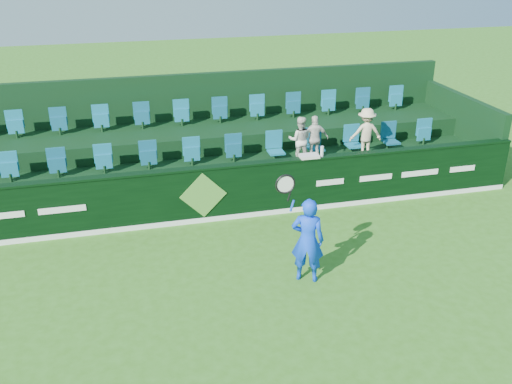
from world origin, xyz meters
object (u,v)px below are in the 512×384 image
object	(u,v)px
spectator_middle	(315,139)
drinks_bottle	(322,151)
tennis_player	(307,239)
spectator_right	(366,133)
spectator_left	(300,140)
towel	(309,156)

from	to	relation	value
spectator_middle	drinks_bottle	world-z (taller)	spectator_middle
tennis_player	spectator_right	size ratio (longest dim) A/B	1.80
tennis_player	spectator_middle	xyz separation A→B (m)	(1.58, 4.10, 0.53)
tennis_player	spectator_middle	distance (m)	4.43
tennis_player	drinks_bottle	world-z (taller)	tennis_player
spectator_middle	spectator_right	xyz separation A→B (m)	(1.41, 0.00, 0.05)
tennis_player	drinks_bottle	bearing A→B (deg)	65.48
spectator_left	towel	world-z (taller)	spectator_left
tennis_player	spectator_middle	bearing A→B (deg)	68.94
spectator_middle	spectator_right	distance (m)	1.41
spectator_right	towel	size ratio (longest dim) A/B	2.89
spectator_left	spectator_middle	bearing A→B (deg)	-163.50
spectator_middle	towel	size ratio (longest dim) A/B	2.68
spectator_right	towel	distance (m)	2.25
spectator_middle	spectator_right	size ratio (longest dim) A/B	0.93
tennis_player	spectator_left	xyz separation A→B (m)	(1.18, 4.10, 0.53)
spectator_right	towel	world-z (taller)	spectator_right
spectator_right	spectator_middle	bearing A→B (deg)	6.77
drinks_bottle	spectator_left	bearing A→B (deg)	99.21
spectator_middle	tennis_player	bearing A→B (deg)	72.78
tennis_player	towel	xyz separation A→B (m)	(1.04, 2.98, 0.51)
spectator_left	spectator_middle	world-z (taller)	spectator_left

